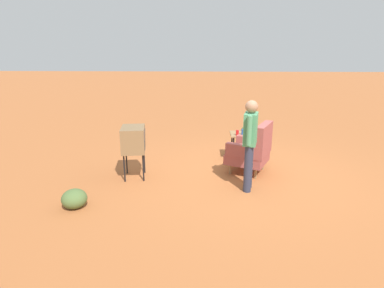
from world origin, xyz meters
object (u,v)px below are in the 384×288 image
object	(u,v)px
tv_on_stand	(134,140)
flower_vase	(251,130)
side_table	(243,137)
soda_can_red	(237,133)
armchair	(252,150)
soda_can_blue	(243,132)
bottle_short_clear	(249,129)
person_standing	(250,140)

from	to	relation	value
tv_on_stand	flower_vase	world-z (taller)	tv_on_stand
side_table	tv_on_stand	size ratio (longest dim) A/B	0.59
soda_can_red	armchair	bearing A→B (deg)	18.84
side_table	tv_on_stand	xyz separation A→B (m)	(1.20, -2.26, 0.26)
soda_can_blue	bottle_short_clear	bearing A→B (deg)	130.00
soda_can_red	bottle_short_clear	xyz separation A→B (m)	(-0.22, 0.29, 0.04)
tv_on_stand	bottle_short_clear	bearing A→B (deg)	117.59
tv_on_stand	bottle_short_clear	distance (m)	2.71
soda_can_red	flower_vase	xyz separation A→B (m)	(0.06, 0.29, 0.09)
person_standing	flower_vase	xyz separation A→B (m)	(-1.47, 0.23, -0.18)
side_table	bottle_short_clear	xyz separation A→B (m)	(-0.05, 0.15, 0.19)
person_standing	side_table	bearing A→B (deg)	177.33
tv_on_stand	flower_vase	bearing A→B (deg)	112.09
tv_on_stand	person_standing	bearing A→B (deg)	77.15
soda_can_red	person_standing	bearing A→B (deg)	2.33
tv_on_stand	soda_can_red	distance (m)	2.36
side_table	soda_can_blue	world-z (taller)	soda_can_blue
armchair	side_table	bearing A→B (deg)	-173.33
tv_on_stand	soda_can_red	size ratio (longest dim) A/B	8.44
armchair	soda_can_red	xyz separation A→B (m)	(-0.71, -0.24, 0.17)
soda_can_red	soda_can_blue	bearing A→B (deg)	122.51
flower_vase	bottle_short_clear	bearing A→B (deg)	-179.81
bottle_short_clear	soda_can_red	bearing A→B (deg)	-53.22
soda_can_red	bottle_short_clear	size ratio (longest dim) A/B	0.61
person_standing	soda_can_blue	size ratio (longest dim) A/B	13.44
armchair	person_standing	distance (m)	0.95
soda_can_red	flower_vase	bearing A→B (deg)	77.33
soda_can_red	flower_vase	size ratio (longest dim) A/B	0.46
tv_on_stand	soda_can_blue	bearing A→B (deg)	116.58
soda_can_blue	tv_on_stand	bearing A→B (deg)	-63.42
tv_on_stand	bottle_short_clear	world-z (taller)	tv_on_stand
armchair	side_table	xyz separation A→B (m)	(-0.87, -0.10, 0.02)
tv_on_stand	soda_can_red	world-z (taller)	tv_on_stand
side_table	flower_vase	bearing A→B (deg)	33.16
bottle_short_clear	soda_can_blue	distance (m)	0.21
person_standing	flower_vase	bearing A→B (deg)	171.27
armchair	soda_can_blue	bearing A→B (deg)	-171.91
armchair	person_standing	bearing A→B (deg)	-12.44
side_table	soda_can_red	world-z (taller)	soda_can_red
armchair	person_standing	xyz separation A→B (m)	(0.82, -0.18, 0.44)
side_table	bottle_short_clear	distance (m)	0.24
person_standing	armchair	bearing A→B (deg)	167.56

